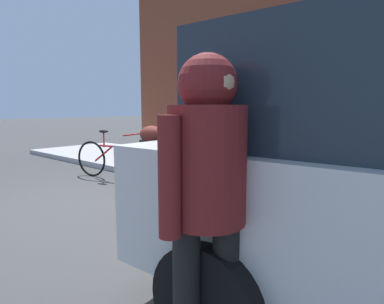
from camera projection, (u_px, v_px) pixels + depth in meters
ground_plane at (114, 200)px, 4.74m from camera, size 80.00×80.00×0.00m
touring_motorcycle at (169, 157)px, 4.93m from camera, size 2.11×0.73×1.40m
parked_bicycle at (112, 159)px, 6.13m from camera, size 1.73×0.59×0.95m
pedestrian_walking at (207, 181)px, 1.54m from camera, size 0.42×0.56×1.61m
sandwich_board_sign at (190, 145)px, 6.77m from camera, size 0.55×0.41×0.91m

